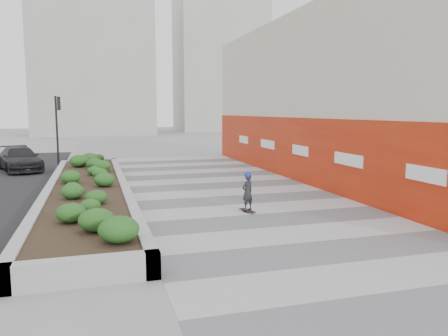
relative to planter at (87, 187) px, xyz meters
The scene contains 10 objects.
ground 8.91m from the planter, 51.84° to the right, with size 160.00×160.00×0.00m, color gray.
walkway 6.81m from the planter, 36.03° to the right, with size 8.00×36.00×0.01m, color #A8A8AD.
building 13.12m from the planter, ahead, with size 6.04×24.08×8.00m.
planter is the anchor object (origin of this frame).
traffic_signal_near 10.90m from the planter, 99.35° to the left, with size 0.33×0.28×4.20m.
distant_bldg_north_l 48.95m from the planter, 89.40° to the left, with size 16.00×12.00×20.00m, color #ADAAA3.
distant_bldg_north_r 57.99m from the planter, 68.85° to the left, with size 14.00×10.00×24.00m, color #ADAAA3.
manhole_cover 7.22m from the planter, 33.69° to the right, with size 0.44×0.44×0.01m, color #595654.
skateboarder 6.48m from the planter, 38.40° to the right, with size 0.52×0.75×1.36m.
car_dark 9.83m from the planter, 112.17° to the left, with size 1.84×4.53×1.32m, color black.
Camera 1 is at (-5.16, -10.27, 3.32)m, focal length 35.00 mm.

